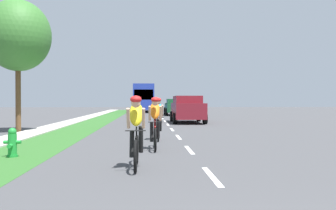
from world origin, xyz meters
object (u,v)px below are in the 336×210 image
suv_maroon (187,108)px  street_tree_near (18,36)px  bus_blue (144,97)px  cyclist_trailing (155,123)px  cyclist_lead (136,131)px  pickup_dark_green (176,107)px  fire_hydrant_green (12,143)px  cyclist_distant (158,118)px

suv_maroon → street_tree_near: bearing=-142.1°
street_tree_near → bus_blue: bearing=79.6°
cyclist_trailing → street_tree_near: size_ratio=0.28×
bus_blue → cyclist_lead: bearing=-89.7°
cyclist_lead → pickup_dark_green: bearing=83.7°
cyclist_lead → suv_maroon: 16.26m
fire_hydrant_green → cyclist_trailing: cyclist_trailing is taller
cyclist_trailing → street_tree_near: (-6.24, 6.27, 3.67)m
cyclist_lead → suv_maroon: bearing=79.6°
pickup_dark_green → street_tree_near: (-8.85, -18.90, 3.66)m
cyclist_lead → pickup_dark_green: pickup_dark_green is taller
cyclist_trailing → bus_blue: 36.72m
pickup_dark_green → fire_hydrant_green: bearing=-103.6°
fire_hydrant_green → cyclist_trailing: size_ratio=0.44×
cyclist_lead → street_tree_near: street_tree_near is taller
fire_hydrant_green → pickup_dark_green: bearing=76.4°
street_tree_near → pickup_dark_green: bearing=64.9°
street_tree_near → suv_maroon: bearing=37.9°
fire_hydrant_green → bus_blue: size_ratio=0.07×
fire_hydrant_green → cyclist_lead: 3.74m
cyclist_distant → street_tree_near: bearing=150.1°
bus_blue → pickup_dark_green: bearing=-74.1°
pickup_dark_green → street_tree_near: size_ratio=0.83×
fire_hydrant_green → cyclist_trailing: bearing=17.7°
fire_hydrant_green → cyclist_distant: (3.91, 3.79, 0.44)m
cyclist_trailing → pickup_dark_green: pickup_dark_green is taller
pickup_dark_green → bus_blue: bus_blue is taller
cyclist_distant → cyclist_trailing: bearing=-93.6°
cyclist_trailing → cyclist_lead: bearing=-99.1°
fire_hydrant_green → cyclist_distant: bearing=44.1°
suv_maroon → pickup_dark_green: 12.12m
street_tree_near → cyclist_trailing: bearing=-45.2°
cyclist_lead → bus_blue: bearing=90.3°
cyclist_lead → cyclist_distant: 5.57m
cyclist_trailing → suv_maroon: suv_maroon is taller
cyclist_lead → suv_maroon: (2.92, 15.99, 0.14)m
fire_hydrant_green → street_tree_near: (-2.49, 7.47, 4.11)m
cyclist_lead → cyclist_distant: (0.63, 5.53, 0.00)m
cyclist_distant → bus_blue: size_ratio=0.15×
cyclist_distant → suv_maroon: suv_maroon is taller
cyclist_lead → cyclist_trailing: same height
cyclist_trailing → bus_blue: bus_blue is taller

